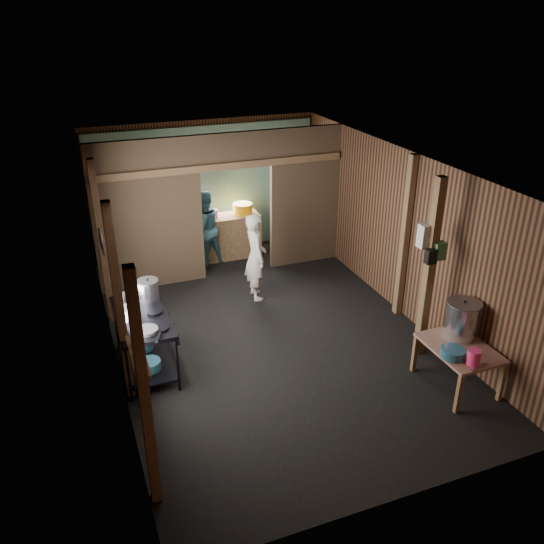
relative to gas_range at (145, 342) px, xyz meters
name	(u,v)px	position (x,y,z in m)	size (l,w,h in m)	color
floor	(267,331)	(1.88, 0.30, -0.42)	(4.50, 7.00, 0.00)	black
ceiling	(267,165)	(1.88, 0.30, 2.18)	(4.50, 7.00, 0.00)	#4F4A44
wall_back	(205,187)	(1.88, 3.80, 0.88)	(4.50, 0.00, 2.60)	brown
wall_front	(402,399)	(1.88, -3.20, 0.88)	(4.50, 0.00, 2.60)	brown
wall_left	(106,279)	(-0.37, 0.30, 0.88)	(0.00, 7.00, 2.60)	brown
wall_right	(401,233)	(4.13, 0.30, 0.88)	(0.00, 7.00, 2.60)	brown
partition_left	(148,216)	(0.55, 2.50, 0.88)	(1.85, 0.10, 2.60)	#423322
partition_right	(305,197)	(3.46, 2.50, 0.88)	(1.35, 0.10, 2.60)	#423322
partition_header	(235,150)	(2.13, 2.50, 1.88)	(1.30, 0.10, 0.60)	#423322
turquoise_panel	(205,190)	(1.88, 3.74, 0.83)	(4.40, 0.06, 2.50)	#619899
back_counter	(229,236)	(2.18, 3.25, 0.01)	(1.20, 0.50, 0.85)	olive
wall_clock	(217,157)	(2.13, 3.70, 1.48)	(0.20, 0.20, 0.03)	beige
post_left_a	(144,394)	(-0.30, -2.30, 0.88)	(0.10, 0.12, 2.60)	olive
post_left_b	(119,306)	(-0.30, -0.50, 0.88)	(0.10, 0.12, 2.60)	olive
post_left_c	(102,245)	(-0.30, 1.50, 0.88)	(0.10, 0.12, 2.60)	olive
post_right	(405,238)	(4.06, 0.10, 0.88)	(0.10, 0.12, 2.60)	olive
post_free	(429,270)	(3.73, -1.00, 0.88)	(0.12, 0.12, 2.60)	olive
cross_beam	(223,166)	(1.88, 2.45, 1.63)	(4.40, 0.12, 0.12)	olive
pan_lid_big	(102,243)	(-0.33, 0.70, 1.23)	(0.34, 0.34, 0.03)	slate
pan_lid_small	(100,239)	(-0.33, 1.10, 1.13)	(0.30, 0.30, 0.03)	black
wall_shelf	(138,356)	(-0.27, -1.80, 0.98)	(0.14, 0.80, 0.03)	olive
jar_white	(141,364)	(-0.27, -2.05, 1.05)	(0.07, 0.07, 0.10)	beige
jar_yellow	(137,350)	(-0.27, -1.80, 1.05)	(0.08, 0.08, 0.10)	#FEA812
jar_green	(134,339)	(-0.27, -1.58, 1.05)	(0.06, 0.06, 0.10)	#366F43
bag_white	(427,236)	(3.68, -0.92, 1.36)	(0.22, 0.15, 0.32)	beige
bag_green	(439,251)	(3.80, -1.06, 1.18)	(0.16, 0.12, 0.24)	#366F43
bag_black	(431,256)	(3.66, -1.08, 1.13)	(0.14, 0.10, 0.20)	black
gas_range	(145,342)	(0.00, 0.00, 0.00)	(0.73, 1.41, 0.83)	black
prep_table	(457,366)	(3.71, -1.83, -0.12)	(0.73, 1.00, 0.59)	#A16D55
stove_pot_large	(148,290)	(0.17, 0.43, 0.55)	(0.30, 0.30, 0.31)	silver
stove_pot_med	(128,314)	(-0.17, -0.04, 0.50)	(0.22, 0.22, 0.20)	silver
stove_saucepan	(123,297)	(-0.17, 0.53, 0.46)	(0.14, 0.14, 0.09)	silver
frying_pan	(147,330)	(0.00, -0.44, 0.44)	(0.28, 0.50, 0.07)	slate
blue_tub_front	(150,365)	(0.00, -0.27, -0.19)	(0.30, 0.30, 0.12)	#295D75
blue_tub_back	(143,345)	(0.00, 0.25, -0.20)	(0.27, 0.27, 0.11)	#295D75
stock_pot	(462,320)	(3.87, -1.61, 0.41)	(0.45, 0.45, 0.52)	silver
wash_basin	(453,353)	(3.48, -1.98, 0.23)	(0.30, 0.30, 0.11)	#295D75
pink_bucket	(474,357)	(3.61, -2.19, 0.27)	(0.16, 0.16, 0.19)	#F43579
knife	(479,367)	(3.63, -2.28, 0.18)	(0.30, 0.04, 0.01)	silver
yellow_tub	(243,209)	(2.48, 3.25, 0.54)	(0.38, 0.38, 0.21)	#FEA812
red_cup	(214,214)	(1.90, 3.25, 0.51)	(0.13, 0.13, 0.16)	red
cook	(256,257)	(2.10, 1.44, 0.33)	(0.55, 0.36, 1.50)	beige
worker_back	(204,228)	(1.65, 3.08, 0.31)	(0.71, 0.55, 1.45)	teal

